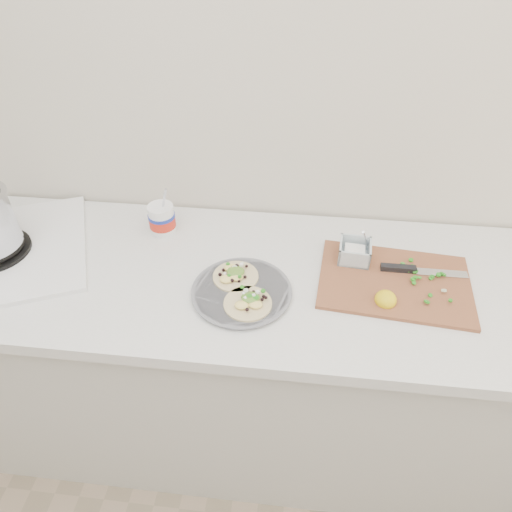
# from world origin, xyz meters

# --- Properties ---
(counter) EXTENTS (2.44, 0.66, 0.90)m
(counter) POSITION_xyz_m (0.00, 1.43, 0.45)
(counter) COLOR beige
(counter) RESTS_ON ground
(taco_plate) EXTENTS (0.29, 0.29, 0.04)m
(taco_plate) POSITION_xyz_m (0.12, 1.33, 0.92)
(taco_plate) COLOR slate
(taco_plate) RESTS_ON counter
(tub) EXTENTS (0.09, 0.09, 0.20)m
(tub) POSITION_xyz_m (-0.17, 1.59, 0.96)
(tub) COLOR white
(tub) RESTS_ON counter
(cutboard) EXTENTS (0.46, 0.34, 0.07)m
(cutboard) POSITION_xyz_m (0.55, 1.43, 0.92)
(cutboard) COLOR brown
(cutboard) RESTS_ON counter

